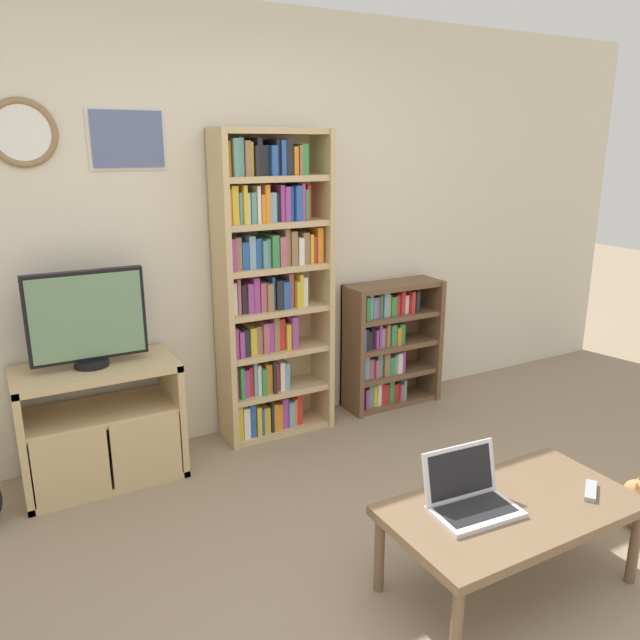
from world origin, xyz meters
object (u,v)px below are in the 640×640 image
object	(u,v)px
laptop	(469,495)
coffee_table	(512,513)
bookshelf_tall	(268,286)
tv_stand	(101,424)
bookshelf_short	(386,345)
television	(87,319)
remote_near_laptop	(591,491)

from	to	relation	value
laptop	coffee_table	bearing A→B (deg)	-17.03
bookshelf_tall	laptop	size ratio (longest dim) A/B	5.25
bookshelf_tall	tv_stand	bearing A→B (deg)	-173.40
bookshelf_tall	bookshelf_short	distance (m)	1.04
television	coffee_table	bearing A→B (deg)	-52.78
tv_stand	bookshelf_tall	distance (m)	1.25
television	bookshelf_short	bearing A→B (deg)	3.09
bookshelf_tall	coffee_table	world-z (taller)	bookshelf_tall
tv_stand	bookshelf_tall	xyz separation A→B (m)	(1.07, 0.12, 0.63)
television	remote_near_laptop	world-z (taller)	television
bookshelf_tall	laptop	bearing A→B (deg)	-87.75
bookshelf_tall	laptop	distance (m)	1.86
tv_stand	remote_near_laptop	world-z (taller)	tv_stand
tv_stand	bookshelf_short	distance (m)	1.98
tv_stand	coffee_table	distance (m)	2.17
remote_near_laptop	coffee_table	bearing A→B (deg)	38.46
television	tv_stand	bearing A→B (deg)	-63.92
coffee_table	remote_near_laptop	world-z (taller)	remote_near_laptop
bookshelf_short	coffee_table	xyz separation A→B (m)	(-0.65, -1.86, -0.10)
tv_stand	television	world-z (taller)	television
television	remote_near_laptop	xyz separation A→B (m)	(1.69, -1.85, -0.53)
coffee_table	laptop	world-z (taller)	laptop
television	remote_near_laptop	size ratio (longest dim) A/B	3.88
remote_near_laptop	tv_stand	bearing A→B (deg)	6.00
bookshelf_tall	remote_near_laptop	distance (m)	2.12
television	bookshelf_short	distance (m)	2.05
television	laptop	size ratio (longest dim) A/B	1.66
bookshelf_short	remote_near_laptop	size ratio (longest dim) A/B	5.76
tv_stand	television	bearing A→B (deg)	116.08
tv_stand	laptop	xyz separation A→B (m)	(1.14, -1.66, 0.12)
bookshelf_tall	coffee_table	bearing A→B (deg)	-82.42
television	bookshelf_short	xyz separation A→B (m)	(1.99, 0.11, -0.48)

